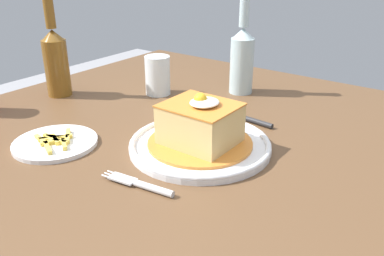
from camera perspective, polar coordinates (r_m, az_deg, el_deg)
The scene contains 9 objects.
dining_table at distance 0.91m, azimuth -3.95°, elevation -7.30°, with size 1.23×1.08×0.77m.
main_plate at distance 0.81m, azimuth 1.13°, elevation -2.33°, with size 0.28×0.28×0.02m.
sandwich_meal at distance 0.80m, azimuth 1.17°, elevation 0.31°, with size 0.21×0.21×0.11m.
fork at distance 0.69m, azimuth -6.84°, elevation -7.96°, with size 0.03×0.14×0.01m.
knife at distance 0.95m, azimuth 8.03°, elevation 1.19°, with size 0.03×0.17×0.01m.
beer_bottle_clear at distance 1.12m, azimuth 7.03°, elevation 9.83°, with size 0.06×0.06×0.27m.
beer_bottle_amber at distance 1.15m, azimuth -18.54°, elevation 9.14°, with size 0.06×0.06×0.27m.
drinking_glass at distance 1.12m, azimuth -4.82°, elevation 7.00°, with size 0.07×0.07×0.10m.
side_plate_fries at distance 0.88m, azimuth -18.60°, elevation -1.96°, with size 0.17×0.17×0.02m.
Camera 1 is at (-0.59, -0.51, 1.14)m, focal length 38.09 mm.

